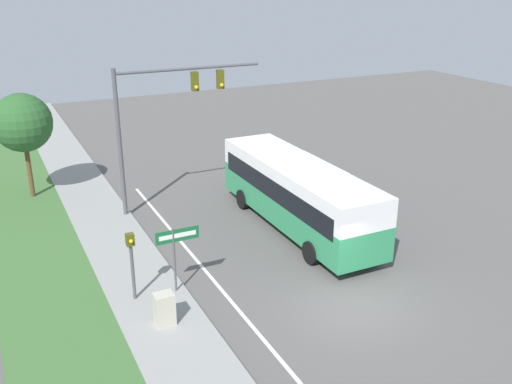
{
  "coord_description": "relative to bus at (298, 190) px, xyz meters",
  "views": [
    {
      "loc": [
        -10.62,
        -14.1,
        10.96
      ],
      "look_at": [
        0.1,
        7.66,
        1.7
      ],
      "focal_mm": 40.0,
      "sensor_mm": 36.0,
      "label": 1
    }
  ],
  "objects": [
    {
      "name": "lane_divider_near",
      "position": [
        -5.31,
        -6.65,
        -1.85
      ],
      "size": [
        0.14,
        30.0,
        0.01
      ],
      "color": "silver",
      "rests_on": "ground_plane"
    },
    {
      "name": "ground_plane",
      "position": [
        -1.71,
        -6.65,
        -1.85
      ],
      "size": [
        80.0,
        80.0,
        0.0
      ],
      "primitive_type": "plane",
      "color": "#565451"
    },
    {
      "name": "utility_cabinet",
      "position": [
        -7.91,
        -4.95,
        -1.17
      ],
      "size": [
        0.64,
        0.53,
        1.12
      ],
      "color": "#B7B29E",
      "rests_on": "sidewalk"
    },
    {
      "name": "pedestrian_signal",
      "position": [
        -8.39,
        -2.95,
        -0.01
      ],
      "size": [
        0.28,
        0.34,
        2.67
      ],
      "color": "#4C4C51",
      "rests_on": "ground_plane"
    },
    {
      "name": "roadside_tree",
      "position": [
        -10.52,
        9.42,
        2.17
      ],
      "size": [
        2.96,
        2.96,
        5.42
      ],
      "color": "brown",
      "rests_on": "grass_verge"
    },
    {
      "name": "bus",
      "position": [
        0.0,
        0.0,
        0.0
      ],
      "size": [
        2.76,
        10.55,
        3.34
      ],
      "color": "#2D8956",
      "rests_on": "ground_plane"
    },
    {
      "name": "street_sign",
      "position": [
        -6.8,
        -3.08,
        0.06
      ],
      "size": [
        1.61,
        0.08,
        2.61
      ],
      "color": "#4C4C51",
      "rests_on": "ground_plane"
    },
    {
      "name": "signal_gantry",
      "position": [
        -4.63,
        4.87,
        3.24
      ],
      "size": [
        7.24,
        0.41,
        7.1
      ],
      "color": "#4C4C51",
      "rests_on": "ground_plane"
    },
    {
      "name": "sidewalk",
      "position": [
        -7.91,
        -6.65,
        -1.79
      ],
      "size": [
        2.8,
        80.0,
        0.12
      ],
      "color": "gray",
      "rests_on": "ground_plane"
    }
  ]
}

